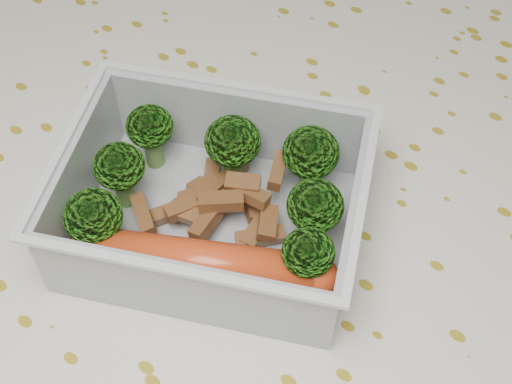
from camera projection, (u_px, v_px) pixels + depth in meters
The scene contains 6 objects.
dining_table at pixel (262, 280), 0.52m from camera, with size 1.40×0.90×0.75m.
tablecloth at pixel (262, 243), 0.48m from camera, with size 1.46×0.96×0.19m.
lunch_container at pixel (213, 210), 0.42m from camera, with size 0.22×0.20×0.06m.
broccoli_florets at pixel (221, 179), 0.42m from camera, with size 0.16×0.15×0.05m.
meat_pile at pixel (219, 203), 0.43m from camera, with size 0.09×0.10×0.03m.
sausage at pixel (203, 263), 0.40m from camera, with size 0.14×0.09×0.03m.
Camera 1 is at (0.15, -0.21, 1.12)m, focal length 50.00 mm.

